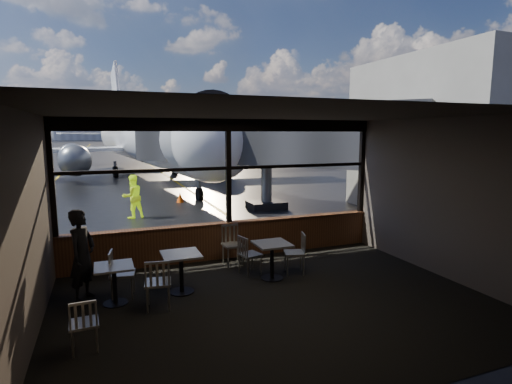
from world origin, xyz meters
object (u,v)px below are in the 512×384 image
chair_near_e (294,253)px  cone_wing (46,180)px  passenger (82,255)px  cafe_table_mid (181,273)px  chair_mid_s (158,283)px  chair_near_n (233,245)px  ground_crew (133,197)px  chair_left_s (84,324)px  airliner (146,104)px  cone_nose (180,197)px  cafe_table_left (115,285)px  cafe_table_near (272,261)px  chair_near_w (250,255)px  chair_mid_w (123,274)px  jet_bridge (273,151)px

chair_near_e → cone_wing: size_ratio=1.82×
passenger → cafe_table_mid: bearing=-70.6°
chair_mid_s → chair_near_n: bearing=51.3°
chair_near_n → passenger: bearing=13.8°
ground_crew → chair_left_s: bearing=59.1°
airliner → chair_near_n: size_ratio=35.43×
cafe_table_mid → cone_nose: (1.89, 10.52, -0.17)m
cafe_table_left → chair_near_n: size_ratio=0.77×
chair_mid_s → ground_crew: bearing=97.8°
cafe_table_near → chair_near_w: (-0.35, 0.44, 0.05)m
airliner → passenger: bearing=-104.8°
cafe_table_left → chair_near_n: chair_near_n is taller
chair_near_e → cone_nose: chair_near_e is taller
chair_mid_s → chair_mid_w: bearing=135.7°
chair_near_n → passenger: size_ratio=0.55×
airliner → cafe_table_mid: airliner is taller
cafe_table_left → cone_nose: (3.15, 10.61, -0.14)m
chair_mid_w → passenger: passenger is taller
airliner → chair_near_w: 22.21m
cafe_table_mid → cafe_table_left: 1.26m
cafe_table_near → cafe_table_left: bearing=-177.4°
cafe_table_near → chair_near_w: bearing=128.3°
airliner → ground_crew: airliner is taller
cafe_table_near → passenger: size_ratio=0.46×
jet_bridge → cone_nose: size_ratio=24.08×
jet_bridge → cafe_table_near: jet_bridge is taller
chair_near_n → ground_crew: (-1.85, 6.49, 0.33)m
chair_near_w → chair_mid_s: size_ratio=0.94×
jet_bridge → cone_wing: (-9.86, 12.55, -2.17)m
chair_left_s → airliner: bearing=78.7°
cafe_table_left → cone_wing: (-3.44, 19.99, -0.12)m
cone_nose → passenger: bearing=-109.9°
chair_near_e → chair_left_s: 4.70m
cafe_table_mid → chair_near_n: size_ratio=0.84×
chair_mid_s → chair_mid_w: 0.95m
chair_near_w → airliner: bearing=165.1°
chair_near_e → chair_mid_s: bearing=121.0°
chair_near_e → chair_near_w: bearing=90.2°
jet_bridge → chair_left_s: jet_bridge is taller
chair_mid_w → cone_nose: bearing=173.0°
cafe_table_near → chair_mid_w: (-3.08, 0.14, 0.06)m
airliner → chair_left_s: airliner is taller
chair_near_w → ground_crew: (-2.01, 7.25, 0.36)m
airliner → chair_near_w: size_ratio=37.75×
airliner → chair_mid_w: bearing=-103.0°
jet_bridge → cafe_table_mid: 9.20m
cone_wing → chair_near_w: bearing=-71.9°
jet_bridge → cafe_table_mid: jet_bridge is taller
cafe_table_near → chair_near_e: bearing=13.6°
passenger → cone_wing: bearing=37.9°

